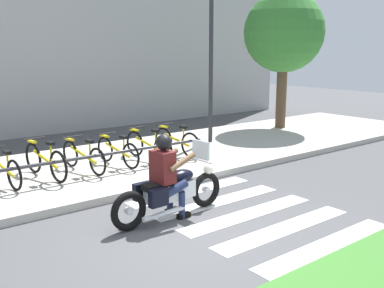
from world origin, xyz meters
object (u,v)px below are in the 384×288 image
object	(u,v)px
street_lamp	(211,49)
tree_near_rack	(284,33)
bicycle_0	(3,169)
motorcycle	(171,191)
bicycle_3	(117,151)
bicycle_2	(83,156)
bike_rack	(112,154)
rider	(167,171)
bicycle_5	(177,141)
bicycle_1	(45,161)
bicycle_4	(148,146)

from	to	relation	value
street_lamp	tree_near_rack	distance (m)	3.56
bicycle_0	street_lamp	size ratio (longest dim) A/B	0.35
motorcycle	street_lamp	bearing A→B (deg)	42.99
bicycle_3	bicycle_0	bearing A→B (deg)	-180.00
bicycle_2	bike_rack	distance (m)	0.70
rider	street_lamp	distance (m)	6.03
rider	bicycle_2	world-z (taller)	rider
rider	street_lamp	bearing A→B (deg)	42.46
rider	bicycle_5	xyz separation A→B (m)	(2.45, 3.09, -0.32)
bicycle_1	tree_near_rack	distance (m)	9.12
bicycle_4	rider	bearing A→B (deg)	-117.51
motorcycle	bike_rack	distance (m)	2.55
rider	bicycle_3	bearing A→B (deg)	75.98
rider	bicycle_1	xyz separation A→B (m)	(-0.90, 3.09, -0.31)
motorcycle	rider	distance (m)	0.37
bicycle_0	bicycle_3	size ratio (longest dim) A/B	1.02
street_lamp	bicycle_2	bearing A→B (deg)	-169.91
bicycle_0	bicycle_1	distance (m)	0.84
bicycle_4	bicycle_5	size ratio (longest dim) A/B	1.04
bicycle_1	street_lamp	world-z (taller)	street_lamp
bicycle_3	bike_rack	world-z (taller)	bicycle_3
bicycle_5	tree_near_rack	distance (m)	6.07
bike_rack	bicycle_2	bearing A→B (deg)	127.08
rider	bicycle_5	distance (m)	3.96
motorcycle	bike_rack	xyz separation A→B (m)	(0.28, 2.54, 0.11)
rider	tree_near_rack	bearing A→B (deg)	28.89
motorcycle	bicycle_5	world-z (taller)	motorcycle
motorcycle	tree_near_rack	xyz separation A→B (m)	(7.63, 4.25, 2.85)
rider	bicycle_5	world-z (taller)	rider
bicycle_2	bicycle_5	xyz separation A→B (m)	(2.51, -0.00, 0.01)
motorcycle	bicycle_1	distance (m)	3.24
bicycle_5	street_lamp	world-z (taller)	street_lamp
rider	bicycle_0	xyz separation A→B (m)	(-1.74, 3.09, -0.34)
bicycle_3	tree_near_rack	xyz separation A→B (m)	(6.93, 1.16, 2.82)
tree_near_rack	bicycle_1	bearing A→B (deg)	-172.31
bicycle_0	bicycle_1	world-z (taller)	bicycle_1
rider	bicycle_4	distance (m)	3.50
bicycle_3	rider	bearing A→B (deg)	-104.02
bicycle_1	bicycle_2	bearing A→B (deg)	0.09
bicycle_0	tree_near_rack	xyz separation A→B (m)	(9.45, 1.16, 2.82)
motorcycle	bicycle_4	xyz separation A→B (m)	(1.53, 3.09, 0.05)
bicycle_1	tree_near_rack	bearing A→B (deg)	7.69
rider	bicycle_2	distance (m)	3.11
bicycle_0	street_lamp	bearing A→B (deg)	7.29
bike_rack	bicycle_4	bearing A→B (deg)	23.81
rider	street_lamp	xyz separation A→B (m)	(4.21, 3.85, 1.95)
motorcycle	bicycle_2	xyz separation A→B (m)	(-0.14, 3.09, 0.03)
bicycle_1	street_lamp	bearing A→B (deg)	8.47
bicycle_3	tree_near_rack	size ratio (longest dim) A/B	0.34
bicycle_0	motorcycle	bearing A→B (deg)	-59.55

